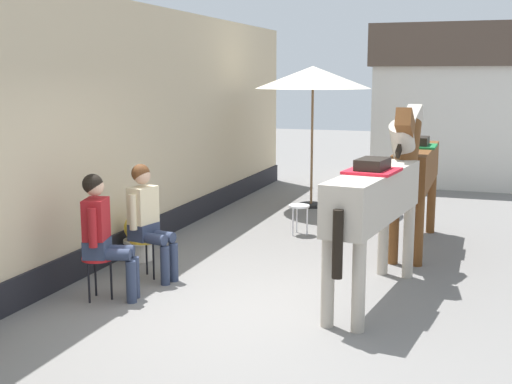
{
  "coord_description": "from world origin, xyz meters",
  "views": [
    {
      "loc": [
        2.12,
        -6.18,
        2.42
      ],
      "look_at": [
        -0.4,
        1.2,
        1.05
      ],
      "focal_mm": 46.78,
      "sensor_mm": 36.0,
      "label": 1
    }
  ],
  "objects_px": {
    "seated_visitor_near": "(102,230)",
    "saddled_horse_near": "(378,193)",
    "cafe_parasol": "(313,78)",
    "spare_stool_white": "(299,209)",
    "seated_visitor_far": "(147,216)",
    "flower_planter_far": "(139,235)",
    "saddled_horse_far": "(415,168)"
  },
  "relations": [
    {
      "from": "cafe_parasol",
      "to": "spare_stool_white",
      "type": "bearing_deg",
      "value": -80.69
    },
    {
      "from": "flower_planter_far",
      "to": "cafe_parasol",
      "type": "height_order",
      "value": "cafe_parasol"
    },
    {
      "from": "saddled_horse_far",
      "to": "seated_visitor_far",
      "type": "bearing_deg",
      "value": -139.31
    },
    {
      "from": "seated_visitor_near",
      "to": "seated_visitor_far",
      "type": "height_order",
      "value": "same"
    },
    {
      "from": "saddled_horse_near",
      "to": "saddled_horse_far",
      "type": "distance_m",
      "value": 2.22
    },
    {
      "from": "seated_visitor_far",
      "to": "saddled_horse_far",
      "type": "height_order",
      "value": "saddled_horse_far"
    },
    {
      "from": "flower_planter_far",
      "to": "spare_stool_white",
      "type": "xyz_separation_m",
      "value": [
        1.62,
        2.07,
        0.07
      ]
    },
    {
      "from": "saddled_horse_near",
      "to": "cafe_parasol",
      "type": "distance_m",
      "value": 5.25
    },
    {
      "from": "saddled_horse_far",
      "to": "seated_visitor_near",
      "type": "bearing_deg",
      "value": -131.99
    },
    {
      "from": "seated_visitor_far",
      "to": "spare_stool_white",
      "type": "distance_m",
      "value": 3.01
    },
    {
      "from": "cafe_parasol",
      "to": "spare_stool_white",
      "type": "xyz_separation_m",
      "value": [
        0.36,
        -2.2,
        -1.96
      ]
    },
    {
      "from": "seated_visitor_far",
      "to": "saddled_horse_near",
      "type": "height_order",
      "value": "saddled_horse_near"
    },
    {
      "from": "seated_visitor_near",
      "to": "saddled_horse_near",
      "type": "height_order",
      "value": "saddled_horse_near"
    },
    {
      "from": "seated_visitor_near",
      "to": "spare_stool_white",
      "type": "bearing_deg",
      "value": 71.35
    },
    {
      "from": "seated_visitor_far",
      "to": "cafe_parasol",
      "type": "bearing_deg",
      "value": 81.39
    },
    {
      "from": "seated_visitor_near",
      "to": "saddled_horse_near",
      "type": "xyz_separation_m",
      "value": [
        2.78,
        1.07,
        0.38
      ]
    },
    {
      "from": "spare_stool_white",
      "to": "flower_planter_far",
      "type": "bearing_deg",
      "value": -128.1
    },
    {
      "from": "saddled_horse_near",
      "to": "cafe_parasol",
      "type": "height_order",
      "value": "cafe_parasol"
    },
    {
      "from": "saddled_horse_near",
      "to": "saddled_horse_far",
      "type": "bearing_deg",
      "value": 85.28
    },
    {
      "from": "saddled_horse_near",
      "to": "flower_planter_far",
      "type": "bearing_deg",
      "value": 171.7
    },
    {
      "from": "saddled_horse_far",
      "to": "flower_planter_far",
      "type": "relative_size",
      "value": 4.68
    },
    {
      "from": "saddled_horse_far",
      "to": "flower_planter_far",
      "type": "height_order",
      "value": "saddled_horse_far"
    },
    {
      "from": "seated_visitor_near",
      "to": "cafe_parasol",
      "type": "height_order",
      "value": "cafe_parasol"
    },
    {
      "from": "flower_planter_far",
      "to": "spare_stool_white",
      "type": "distance_m",
      "value": 2.63
    },
    {
      "from": "flower_planter_far",
      "to": "seated_visitor_far",
      "type": "bearing_deg",
      "value": -54.36
    },
    {
      "from": "saddled_horse_far",
      "to": "cafe_parasol",
      "type": "distance_m",
      "value": 3.5
    },
    {
      "from": "saddled_horse_near",
      "to": "flower_planter_far",
      "type": "height_order",
      "value": "saddled_horse_near"
    },
    {
      "from": "saddled_horse_near",
      "to": "flower_planter_far",
      "type": "distance_m",
      "value": 3.32
    },
    {
      "from": "seated_visitor_near",
      "to": "spare_stool_white",
      "type": "height_order",
      "value": "seated_visitor_near"
    },
    {
      "from": "seated_visitor_near",
      "to": "saddled_horse_near",
      "type": "relative_size",
      "value": 0.47
    },
    {
      "from": "saddled_horse_far",
      "to": "cafe_parasol",
      "type": "relative_size",
      "value": 1.16
    },
    {
      "from": "seated_visitor_far",
      "to": "flower_planter_far",
      "type": "xyz_separation_m",
      "value": [
        -0.51,
        0.71,
        -0.44
      ]
    }
  ]
}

